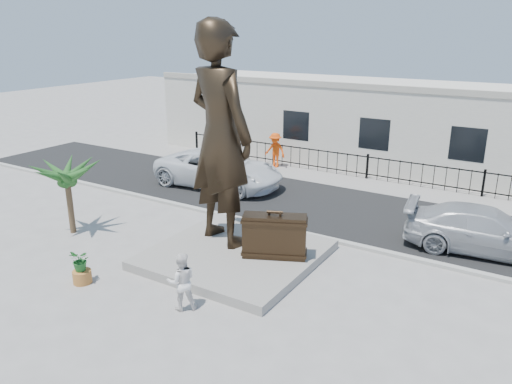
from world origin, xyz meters
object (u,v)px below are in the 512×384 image
at_px(suitcase, 274,236).
at_px(tourist, 182,282).
at_px(statue, 221,136).
at_px(car_white, 219,169).

height_order(suitcase, tourist, suitcase).
height_order(statue, tourist, statue).
bearing_deg(suitcase, car_white, 113.14).
bearing_deg(suitcase, statue, 149.15).
xyz_separation_m(statue, suitcase, (2.23, -0.26, -2.98)).
xyz_separation_m(suitcase, tourist, (-0.81, -3.65, -0.19)).
relative_size(statue, tourist, 4.48).
relative_size(suitcase, car_white, 0.32).
bearing_deg(tourist, statue, -113.60).
bearing_deg(statue, tourist, 125.50).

